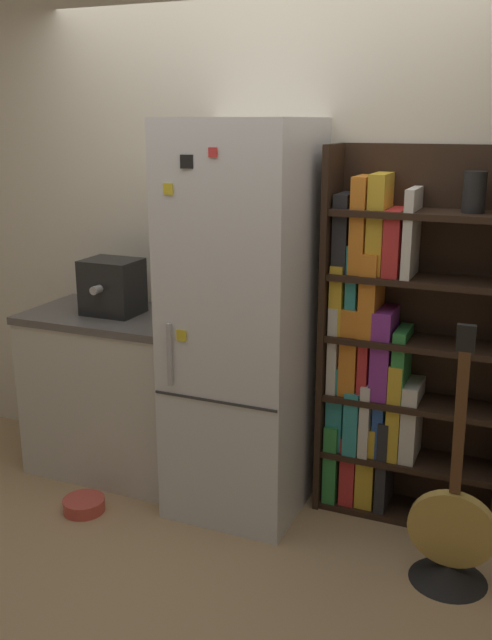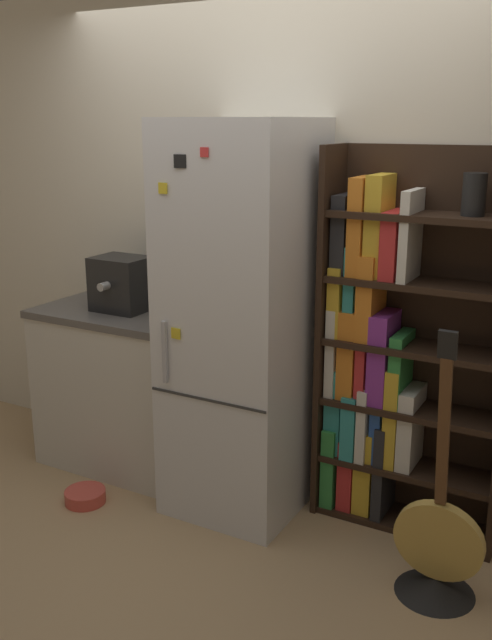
# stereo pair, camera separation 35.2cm
# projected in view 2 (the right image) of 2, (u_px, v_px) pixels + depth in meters

# --- Properties ---
(ground_plane) EXTENTS (16.00, 16.00, 0.00)m
(ground_plane) POSITION_uv_depth(u_px,v_px,m) (233.00, 508.00, 3.66)
(ground_plane) COLOR tan
(wall_back) EXTENTS (8.00, 0.05, 2.60)m
(wall_back) POSITION_uv_depth(u_px,v_px,m) (277.00, 244.00, 3.71)
(wall_back) COLOR beige
(wall_back) RESTS_ON ground_plane
(refrigerator) EXTENTS (0.63, 0.70, 1.94)m
(refrigerator) POSITION_uv_depth(u_px,v_px,m) (243.00, 322.00, 3.49)
(refrigerator) COLOR silver
(refrigerator) RESTS_ON ground_plane
(bookshelf) EXTENTS (0.89, 0.30, 1.82)m
(bookshelf) POSITION_uv_depth(u_px,v_px,m) (392.00, 358.00, 3.39)
(bookshelf) COLOR black
(bookshelf) RESTS_ON ground_plane
(kitchen_counter) EXTENTS (0.90, 0.59, 0.91)m
(kitchen_counter) POSITION_uv_depth(u_px,v_px,m) (123.00, 386.00, 4.06)
(kitchen_counter) COLOR beige
(kitchen_counter) RESTS_ON ground_plane
(espresso_machine) EXTENTS (0.29, 0.30, 0.30)m
(espresso_machine) POSITION_uv_depth(u_px,v_px,m) (122.00, 284.00, 3.88)
(espresso_machine) COLOR black
(espresso_machine) RESTS_ON kitchen_counter
(guitar) EXTENTS (0.37, 0.34, 1.19)m
(guitar) POSITION_uv_depth(u_px,v_px,m) (437.00, 558.00, 2.96)
(guitar) COLOR black
(guitar) RESTS_ON ground_plane
(pet_bowl) EXTENTS (0.21, 0.21, 0.07)m
(pet_bowl) POSITION_uv_depth(u_px,v_px,m) (85.00, 495.00, 3.71)
(pet_bowl) COLOR #D84C3F
(pet_bowl) RESTS_ON ground_plane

